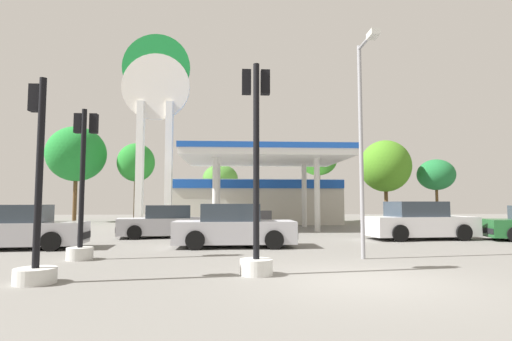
# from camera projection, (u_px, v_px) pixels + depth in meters

# --- Properties ---
(ground_plane) EXTENTS (90.00, 90.00, 0.00)m
(ground_plane) POSITION_uv_depth(u_px,v_px,m) (362.00, 281.00, 8.32)
(ground_plane) COLOR slate
(ground_plane) RESTS_ON ground
(gas_station) EXTENTS (11.98, 13.67, 4.72)m
(gas_station) POSITION_uv_depth(u_px,v_px,m) (257.00, 196.00, 29.95)
(gas_station) COLOR beige
(gas_station) RESTS_ON ground
(station_pole_sign) EXTENTS (4.06, 0.56, 11.78)m
(station_pole_sign) POSITION_uv_depth(u_px,v_px,m) (156.00, 104.00, 24.26)
(station_pole_sign) COLOR white
(station_pole_sign) RESTS_ON ground
(car_0) EXTENTS (4.35, 2.02, 1.55)m
(car_0) POSITION_uv_depth(u_px,v_px,m) (234.00, 227.00, 14.61)
(car_0) COLOR black
(car_0) RESTS_ON ground
(car_2) EXTENTS (4.71, 2.39, 1.64)m
(car_2) POSITION_uv_depth(u_px,v_px,m) (419.00, 222.00, 17.58)
(car_2) COLOR black
(car_2) RESTS_ON ground
(car_3) EXTENTS (4.37, 2.54, 1.47)m
(car_3) POSITION_uv_depth(u_px,v_px,m) (164.00, 223.00, 18.53)
(car_3) COLOR black
(car_3) RESTS_ON ground
(car_4) EXTENTS (4.40, 2.25, 1.52)m
(car_4) POSITION_uv_depth(u_px,v_px,m) (19.00, 229.00, 13.96)
(car_4) COLOR black
(car_4) RESTS_ON ground
(traffic_signal_0) EXTENTS (0.72, 0.72, 4.28)m
(traffic_signal_0) POSITION_uv_depth(u_px,v_px,m) (82.00, 207.00, 11.46)
(traffic_signal_0) COLOR silver
(traffic_signal_0) RESTS_ON ground
(traffic_signal_1) EXTENTS (0.81, 0.81, 4.16)m
(traffic_signal_1) POSITION_uv_depth(u_px,v_px,m) (36.00, 229.00, 8.12)
(traffic_signal_1) COLOR silver
(traffic_signal_1) RESTS_ON ground
(traffic_signal_2) EXTENTS (0.73, 0.73, 4.79)m
(traffic_signal_2) POSITION_uv_depth(u_px,v_px,m) (256.00, 201.00, 9.11)
(traffic_signal_2) COLOR silver
(traffic_signal_2) RESTS_ON ground
(tree_0) EXTENTS (4.71, 4.71, 7.79)m
(tree_0) POSITION_uv_depth(u_px,v_px,m) (76.00, 154.00, 33.07)
(tree_0) COLOR brown
(tree_0) RESTS_ON ground
(tree_1) EXTENTS (3.05, 3.05, 6.46)m
(tree_1) POSITION_uv_depth(u_px,v_px,m) (136.00, 163.00, 33.41)
(tree_1) COLOR brown
(tree_1) RESTS_ON ground
(tree_2) EXTENTS (3.04, 3.04, 4.86)m
(tree_2) POSITION_uv_depth(u_px,v_px,m) (220.00, 179.00, 34.94)
(tree_2) COLOR brown
(tree_2) RESTS_ON ground
(tree_3) EXTENTS (3.17, 3.17, 6.45)m
(tree_3) POSITION_uv_depth(u_px,v_px,m) (318.00, 161.00, 34.30)
(tree_3) COLOR brown
(tree_3) RESTS_ON ground
(tree_4) EXTENTS (4.49, 4.49, 7.10)m
(tree_4) POSITION_uv_depth(u_px,v_px,m) (385.00, 166.00, 35.94)
(tree_4) COLOR brown
(tree_4) RESTS_ON ground
(tree_5) EXTENTS (3.26, 3.26, 5.42)m
(tree_5) POSITION_uv_depth(u_px,v_px,m) (436.00, 175.00, 36.05)
(tree_5) COLOR brown
(tree_5) RESTS_ON ground
(corner_streetlamp) EXTENTS (0.24, 1.48, 6.23)m
(corner_streetlamp) POSITION_uv_depth(u_px,v_px,m) (363.00, 126.00, 11.56)
(corner_streetlamp) COLOR gray
(corner_streetlamp) RESTS_ON ground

